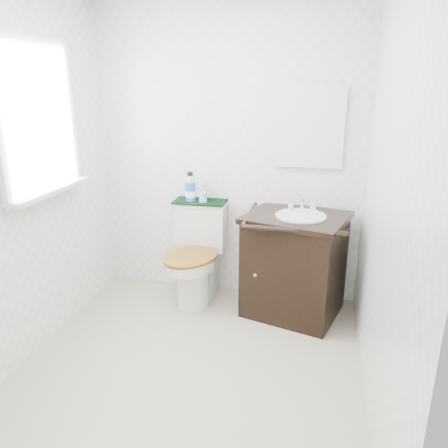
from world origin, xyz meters
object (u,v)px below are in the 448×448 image
at_px(vanity, 295,262).
at_px(mouthwash_bottle, 190,188).
at_px(trash_bin, 277,283).
at_px(toilet, 197,259).
at_px(cup, 203,197).

relative_size(vanity, mouthwash_bottle, 3.79).
height_order(trash_bin, mouthwash_bottle, mouthwash_bottle).
height_order(toilet, trash_bin, toilet).
xyz_separation_m(trash_bin, cup, (-0.63, -0.04, 0.74)).
bearing_deg(mouthwash_bottle, toilet, -53.95).
relative_size(toilet, cup, 9.82).
xyz_separation_m(toilet, vanity, (0.82, -0.06, 0.07)).
xyz_separation_m(trash_bin, mouthwash_bottle, (-0.74, -0.03, 0.81)).
height_order(toilet, mouthwash_bottle, mouthwash_bottle).
distance_m(toilet, mouthwash_bottle, 0.60).
bearing_deg(toilet, vanity, -4.42).
bearing_deg(vanity, mouthwash_bottle, 169.38).
relative_size(trash_bin, cup, 3.34).
height_order(vanity, mouthwash_bottle, mouthwash_bottle).
bearing_deg(trash_bin, cup, -176.08).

